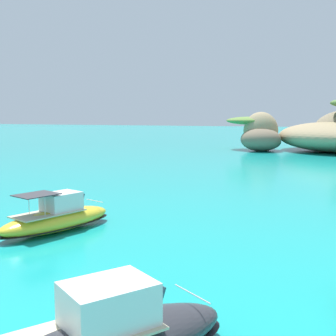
% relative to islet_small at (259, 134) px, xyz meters
% --- Properties ---
extents(islet_small, '(10.49, 11.05, 6.30)m').
position_rel_islet_small_xyz_m(islet_small, '(0.00, 0.00, 0.00)').
color(islet_small, '#9E8966').
rests_on(islet_small, ground).
extents(motorboat_yellow, '(4.26, 6.96, 2.10)m').
position_rel_islet_small_xyz_m(motorboat_yellow, '(-3.23, -53.96, -2.08)').
color(motorboat_yellow, yellow).
rests_on(motorboat_yellow, ground).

